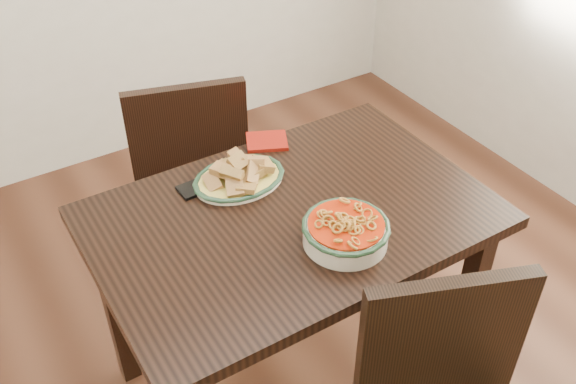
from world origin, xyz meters
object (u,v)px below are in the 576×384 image
noodle_bowl (346,230)px  smartphone (201,186)px  chair_far (189,164)px  fish_plate (239,170)px  dining_table (292,240)px

noodle_bowl → smartphone: noodle_bowl is taller
chair_far → noodle_bowl: size_ratio=3.71×
fish_plate → smartphone: bearing=161.5°
chair_far → noodle_bowl: 0.94m
fish_plate → noodle_bowl: 0.41m
noodle_bowl → smartphone: 0.48m
chair_far → smartphone: 0.55m
fish_plate → smartphone: fish_plate is taller
chair_far → smartphone: bearing=88.2°
noodle_bowl → smartphone: (-0.23, 0.43, -0.04)m
dining_table → fish_plate: size_ratio=4.02×
dining_table → chair_far: chair_far is taller
dining_table → chair_far: bearing=91.7°
fish_plate → smartphone: size_ratio=2.09×
dining_table → chair_far: 0.72m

